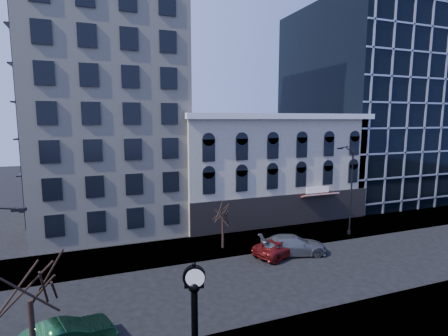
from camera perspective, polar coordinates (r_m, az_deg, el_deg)
name	(u,v)px	position (r m, az deg, el deg)	size (l,w,h in m)	color
ground	(218,289)	(26.08, -1.05, -19.11)	(160.00, 160.00, 0.00)	black
sidewalk_far	(188,249)	(33.06, -5.86, -13.01)	(160.00, 6.00, 0.12)	gray
cream_tower	(104,49)	(41.47, -19.02, 17.89)	(15.90, 15.40, 42.50)	beige
victorian_row	(266,168)	(43.05, 6.85, 0.06)	(22.60, 11.19, 12.50)	#C0B69E
glass_office	(368,105)	(58.48, 22.49, 9.45)	(20.00, 20.15, 28.00)	black
street_clock	(195,316)	(18.44, -4.83, -22.97)	(1.14, 1.14, 5.03)	black
street_lamp_far	(348,167)	(36.82, 19.56, 0.12)	(2.40, 0.64, 9.30)	black
bare_tree_near	(28,274)	(15.58, -29.41, -14.81)	(4.61, 4.61, 7.92)	black
bare_tree_far	(223,211)	(31.99, -0.20, -7.06)	(2.68, 2.68, 4.59)	black
car_far_a	(281,247)	(31.89, 9.32, -12.55)	(2.51, 5.44, 1.51)	maroon
car_far_b	(293,245)	(32.17, 11.19, -12.21)	(2.41, 5.92, 1.72)	#595B60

